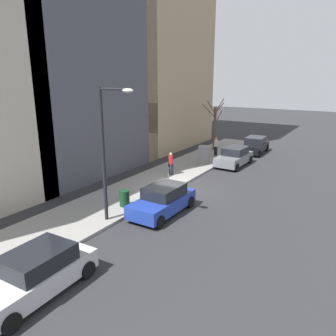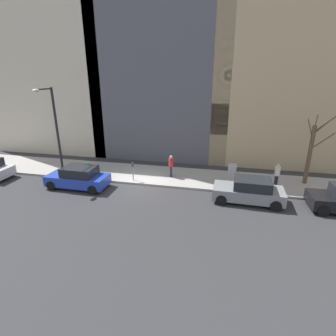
{
  "view_description": "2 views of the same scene",
  "coord_description": "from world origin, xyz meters",
  "px_view_note": "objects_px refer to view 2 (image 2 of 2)",
  "views": [
    {
      "loc": [
        -10.01,
        17.63,
        7.05
      ],
      "look_at": [
        0.8,
        -0.05,
        1.29
      ],
      "focal_mm": 35.0,
      "sensor_mm": 36.0,
      "label": 1
    },
    {
      "loc": [
        -16.41,
        -5.88,
        7.42
      ],
      "look_at": [
        0.12,
        -2.23,
        1.42
      ],
      "focal_mm": 28.0,
      "sensor_mm": 36.0,
      "label": 2
    }
  ],
  "objects_px": {
    "parked_car_blue": "(78,178)",
    "parked_car_grey": "(249,191)",
    "trash_bin": "(87,169)",
    "pedestrian_midblock": "(171,165)",
    "office_block_center": "(171,46)",
    "parking_meter": "(133,170)",
    "office_tower_right": "(74,75)",
    "office_tower_left": "(294,9)",
    "bare_tree": "(311,152)",
    "streetlamp": "(54,125)",
    "pedestrian_near_meter": "(277,174)",
    "utility_box": "(232,175)"
  },
  "relations": [
    {
      "from": "trash_bin",
      "to": "parked_car_grey",
      "type": "bearing_deg",
      "value": -99.02
    },
    {
      "from": "parked_car_blue",
      "to": "parked_car_grey",
      "type": "bearing_deg",
      "value": -88.0
    },
    {
      "from": "trash_bin",
      "to": "pedestrian_midblock",
      "type": "xyz_separation_m",
      "value": [
        0.9,
        -6.49,
        0.49
      ]
    },
    {
      "from": "parking_meter",
      "to": "bare_tree",
      "type": "relative_size",
      "value": 0.27
    },
    {
      "from": "pedestrian_midblock",
      "to": "office_block_center",
      "type": "xyz_separation_m",
      "value": [
        9.77,
        2.09,
        9.13
      ]
    },
    {
      "from": "utility_box",
      "to": "office_tower_left",
      "type": "height_order",
      "value": "office_tower_left"
    },
    {
      "from": "pedestrian_midblock",
      "to": "office_tower_left",
      "type": "xyz_separation_m",
      "value": [
        10.14,
        -9.01,
        11.87
      ]
    },
    {
      "from": "streetlamp",
      "to": "trash_bin",
      "type": "bearing_deg",
      "value": -71.77
    },
    {
      "from": "streetlamp",
      "to": "pedestrian_midblock",
      "type": "xyz_separation_m",
      "value": [
        1.52,
        -8.36,
        -2.93
      ]
    },
    {
      "from": "parked_car_grey",
      "to": "parking_meter",
      "type": "bearing_deg",
      "value": 81.38
    },
    {
      "from": "office_tower_left",
      "to": "office_tower_right",
      "type": "distance_m",
      "value": 22.77
    },
    {
      "from": "parked_car_grey",
      "to": "streetlamp",
      "type": "height_order",
      "value": "streetlamp"
    },
    {
      "from": "parked_car_grey",
      "to": "parked_car_blue",
      "type": "relative_size",
      "value": 1.01
    },
    {
      "from": "parked_car_blue",
      "to": "office_tower_left",
      "type": "relative_size",
      "value": 0.16
    },
    {
      "from": "parking_meter",
      "to": "streetlamp",
      "type": "bearing_deg",
      "value": 91.65
    },
    {
      "from": "parked_car_grey",
      "to": "pedestrian_midblock",
      "type": "xyz_separation_m",
      "value": [
        2.8,
        5.49,
        0.35
      ]
    },
    {
      "from": "parked_car_blue",
      "to": "pedestrian_midblock",
      "type": "relative_size",
      "value": 2.54
    },
    {
      "from": "parked_car_blue",
      "to": "pedestrian_midblock",
      "type": "xyz_separation_m",
      "value": [
        3.06,
        -5.93,
        0.35
      ]
    },
    {
      "from": "office_tower_right",
      "to": "office_tower_left",
      "type": "bearing_deg",
      "value": -88.86
    },
    {
      "from": "parked_car_grey",
      "to": "office_block_center",
      "type": "height_order",
      "value": "office_block_center"
    },
    {
      "from": "bare_tree",
      "to": "parked_car_blue",
      "type": "bearing_deg",
      "value": 103.99
    },
    {
      "from": "parking_meter",
      "to": "trash_bin",
      "type": "xyz_separation_m",
      "value": [
        0.45,
        3.95,
        -0.38
      ]
    },
    {
      "from": "bare_tree",
      "to": "trash_bin",
      "type": "relative_size",
      "value": 5.48
    },
    {
      "from": "pedestrian_near_meter",
      "to": "office_tower_right",
      "type": "distance_m",
      "value": 23.73
    },
    {
      "from": "parked_car_grey",
      "to": "parked_car_blue",
      "type": "height_order",
      "value": "same"
    },
    {
      "from": "parked_car_blue",
      "to": "trash_bin",
      "type": "xyz_separation_m",
      "value": [
        2.16,
        0.56,
        -0.14
      ]
    },
    {
      "from": "bare_tree",
      "to": "office_block_center",
      "type": "relative_size",
      "value": 0.24
    },
    {
      "from": "streetlamp",
      "to": "bare_tree",
      "type": "height_order",
      "value": "streetlamp"
    },
    {
      "from": "pedestrian_midblock",
      "to": "utility_box",
      "type": "bearing_deg",
      "value": 68.23
    },
    {
      "from": "parked_car_blue",
      "to": "trash_bin",
      "type": "bearing_deg",
      "value": 15.21
    },
    {
      "from": "pedestrian_midblock",
      "to": "office_tower_right",
      "type": "relative_size",
      "value": 0.11
    },
    {
      "from": "streetlamp",
      "to": "office_tower_left",
      "type": "xyz_separation_m",
      "value": [
        11.66,
        -17.37,
        8.94
      ]
    },
    {
      "from": "trash_bin",
      "to": "pedestrian_near_meter",
      "type": "height_order",
      "value": "pedestrian_near_meter"
    },
    {
      "from": "utility_box",
      "to": "office_tower_right",
      "type": "relative_size",
      "value": 0.1
    },
    {
      "from": "pedestrian_midblock",
      "to": "office_tower_right",
      "type": "bearing_deg",
      "value": -141.92
    },
    {
      "from": "pedestrian_near_meter",
      "to": "parking_meter",
      "type": "bearing_deg",
      "value": -54.97
    },
    {
      "from": "office_tower_left",
      "to": "office_block_center",
      "type": "xyz_separation_m",
      "value": [
        -0.37,
        11.1,
        -2.74
      ]
    },
    {
      "from": "office_block_center",
      "to": "parked_car_blue",
      "type": "bearing_deg",
      "value": 163.35
    },
    {
      "from": "parking_meter",
      "to": "office_tower_right",
      "type": "relative_size",
      "value": 0.09
    },
    {
      "from": "pedestrian_midblock",
      "to": "office_tower_right",
      "type": "xyz_separation_m",
      "value": [
        9.7,
        13.08,
        6.36
      ]
    },
    {
      "from": "parked_car_blue",
      "to": "pedestrian_near_meter",
      "type": "height_order",
      "value": "pedestrian_near_meter"
    },
    {
      "from": "utility_box",
      "to": "office_block_center",
      "type": "bearing_deg",
      "value": 32.51
    },
    {
      "from": "utility_box",
      "to": "trash_bin",
      "type": "bearing_deg",
      "value": 92.09
    },
    {
      "from": "bare_tree",
      "to": "office_tower_right",
      "type": "bearing_deg",
      "value": 68.65
    },
    {
      "from": "parking_meter",
      "to": "office_tower_right",
      "type": "distance_m",
      "value": 16.59
    },
    {
      "from": "bare_tree",
      "to": "office_tower_right",
      "type": "relative_size",
      "value": 0.33
    },
    {
      "from": "pedestrian_midblock",
      "to": "parked_car_blue",
      "type": "bearing_deg",
      "value": -78.04
    },
    {
      "from": "utility_box",
      "to": "office_tower_right",
      "type": "bearing_deg",
      "value": 59.82
    },
    {
      "from": "parked_car_blue",
      "to": "parking_meter",
      "type": "distance_m",
      "value": 3.8
    },
    {
      "from": "parking_meter",
      "to": "pedestrian_midblock",
      "type": "height_order",
      "value": "pedestrian_midblock"
    }
  ]
}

